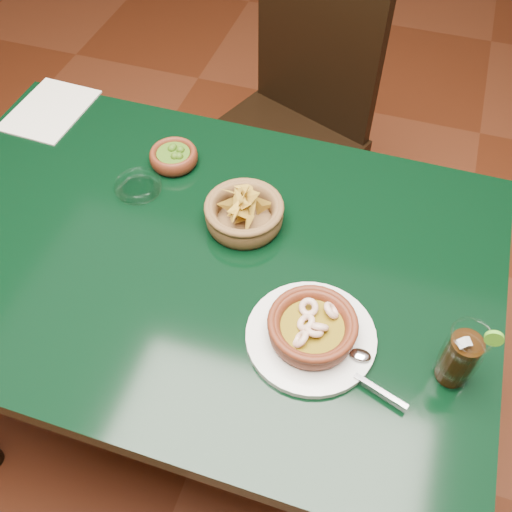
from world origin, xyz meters
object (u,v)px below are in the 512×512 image
(dining_chair, at_px, (287,127))
(shrimp_plate, at_px, (312,330))
(cola_drink, at_px, (460,356))
(dining_table, at_px, (196,280))
(chip_basket, at_px, (244,213))

(dining_chair, distance_m, shrimp_plate, 0.91)
(dining_chair, height_order, cola_drink, dining_chair)
(dining_chair, bearing_deg, dining_table, -90.32)
(dining_table, xyz_separation_m, chip_basket, (0.08, 0.10, 0.13))
(dining_chair, relative_size, chip_basket, 4.88)
(dining_table, bearing_deg, chip_basket, 53.06)
(dining_chair, xyz_separation_m, shrimp_plate, (0.27, -0.83, 0.26))
(chip_basket, relative_size, cola_drink, 1.27)
(dining_table, xyz_separation_m, dining_chair, (0.00, 0.71, -0.13))
(dining_table, height_order, shrimp_plate, shrimp_plate)
(shrimp_plate, relative_size, cola_drink, 1.95)
(dining_table, distance_m, dining_chair, 0.72)
(dining_table, relative_size, dining_chair, 1.28)
(dining_chair, distance_m, chip_basket, 0.66)
(shrimp_plate, bearing_deg, dining_chair, 108.11)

